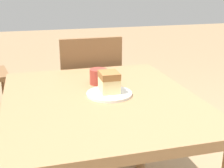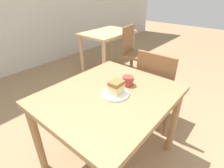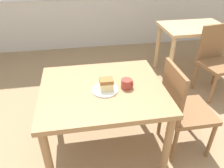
% 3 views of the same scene
% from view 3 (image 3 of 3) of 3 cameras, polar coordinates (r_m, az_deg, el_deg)
% --- Properties ---
extents(dining_table_near, '(0.99, 0.85, 0.71)m').
position_cam_3_polar(dining_table_near, '(1.80, -2.45, -3.59)').
color(dining_table_near, '#9E754C').
rests_on(dining_table_near, ground_plane).
extents(dining_table_far, '(0.89, 0.62, 0.73)m').
position_cam_3_polar(dining_table_far, '(3.33, 20.30, 11.82)').
color(dining_table_far, tan).
rests_on(dining_table_far, ground_plane).
extents(chair_near_window, '(0.40, 0.40, 0.87)m').
position_cam_3_polar(chair_near_window, '(2.01, 17.89, -5.87)').
color(chair_near_window, brown).
rests_on(chair_near_window, ground_plane).
extents(chair_far_corner, '(0.47, 0.47, 0.87)m').
position_cam_3_polar(chair_far_corner, '(3.03, 25.51, 5.97)').
color(chair_far_corner, brown).
rests_on(chair_far_corner, ground_plane).
extents(plate, '(0.21, 0.21, 0.01)m').
position_cam_3_polar(plate, '(1.71, -1.85, -1.57)').
color(plate, white).
rests_on(plate, dining_table_near).
extents(cake_slice, '(0.10, 0.08, 0.09)m').
position_cam_3_polar(cake_slice, '(1.68, -1.46, -0.07)').
color(cake_slice, beige).
rests_on(cake_slice, plate).
extents(coffee_mug, '(0.09, 0.09, 0.08)m').
position_cam_3_polar(coffee_mug, '(1.73, 3.92, 0.07)').
color(coffee_mug, '#9E382D').
rests_on(coffee_mug, dining_table_near).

